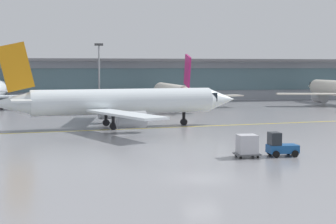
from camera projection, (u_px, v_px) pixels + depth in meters
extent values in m
plane|color=gray|center=(202.00, 178.00, 36.11)|extent=(400.00, 400.00, 0.00)
cube|color=yellow|center=(126.00, 129.00, 64.98)|extent=(109.34, 12.76, 0.01)
cube|color=#8C939E|center=(102.00, 81.00, 118.66)|extent=(171.03, 8.00, 9.00)
cube|color=slate|center=(103.00, 80.00, 114.65)|extent=(164.18, 0.16, 5.04)
cube|color=slate|center=(102.00, 60.00, 116.79)|extent=(177.87, 11.00, 0.60)
cone|color=white|center=(1.00, 88.00, 110.25)|extent=(3.26, 4.04, 3.11)
cube|color=white|center=(36.00, 96.00, 96.35)|extent=(13.82, 6.22, 0.27)
cylinder|color=#999EA3|center=(22.00, 100.00, 97.39)|extent=(2.15, 3.54, 2.02)
cylinder|color=black|center=(2.00, 105.00, 95.45)|extent=(0.42, 0.42, 1.73)
cylinder|color=black|center=(2.00, 107.00, 95.48)|extent=(0.56, 0.89, 0.87)
cylinder|color=silver|center=(172.00, 92.00, 98.88)|extent=(3.01, 21.49, 2.98)
cone|color=silver|center=(159.00, 89.00, 111.09)|extent=(2.84, 3.58, 2.83)
cube|color=black|center=(161.00, 88.00, 108.73)|extent=(2.33, 2.69, 1.04)
cone|color=silver|center=(189.00, 95.00, 86.08)|extent=(2.54, 4.78, 2.54)
cube|color=silver|center=(133.00, 97.00, 95.66)|extent=(12.59, 6.08, 0.25)
cylinder|color=#999EA3|center=(145.00, 101.00, 97.52)|extent=(1.85, 3.16, 1.84)
cube|color=silver|center=(213.00, 96.00, 98.81)|extent=(12.58, 6.11, 0.25)
cylinder|color=#999EA3|center=(199.00, 100.00, 99.66)|extent=(1.85, 3.16, 1.84)
cube|color=#B21E66|center=(187.00, 71.00, 86.66)|extent=(0.32, 4.02, 5.62)
cube|color=silver|center=(174.00, 92.00, 86.86)|extent=(4.39, 2.11, 0.21)
cube|color=silver|center=(199.00, 92.00, 87.76)|extent=(4.39, 2.11, 0.21)
cylinder|color=black|center=(164.00, 101.00, 106.40)|extent=(0.39, 0.39, 1.58)
cylinder|color=black|center=(164.00, 103.00, 106.43)|extent=(0.48, 0.79, 0.79)
cylinder|color=black|center=(163.00, 104.00, 96.94)|extent=(0.39, 0.39, 1.58)
cylinder|color=black|center=(163.00, 107.00, 96.98)|extent=(0.48, 0.79, 0.79)
cylinder|color=black|center=(184.00, 104.00, 97.78)|extent=(0.39, 0.39, 1.58)
cylinder|color=black|center=(184.00, 106.00, 97.81)|extent=(0.48, 0.79, 0.79)
cone|color=silver|center=(312.00, 86.00, 119.64)|extent=(3.11, 3.92, 3.09)
cube|color=black|center=(318.00, 85.00, 117.07)|extent=(2.55, 2.94, 1.14)
cube|color=silver|center=(311.00, 94.00, 102.80)|extent=(13.72, 6.60, 0.27)
cylinder|color=#999EA3|center=(320.00, 98.00, 104.84)|extent=(2.02, 3.45, 2.01)
cylinder|color=black|center=(324.00, 98.00, 114.53)|extent=(0.42, 0.42, 1.72)
cylinder|color=black|center=(324.00, 100.00, 114.57)|extent=(0.53, 0.86, 0.86)
cylinder|color=white|center=(124.00, 101.00, 66.65)|extent=(23.54, 5.85, 3.24)
cone|color=white|center=(221.00, 99.00, 70.92)|extent=(4.21, 3.50, 3.08)
cube|color=black|center=(204.00, 97.00, 70.07)|extent=(3.18, 2.84, 1.13)
cone|color=white|center=(8.00, 104.00, 62.18)|extent=(5.46, 3.32, 2.75)
cube|color=white|center=(97.00, 104.00, 73.97)|extent=(5.22, 13.66, 0.27)
cylinder|color=#999EA3|center=(111.00, 112.00, 71.97)|extent=(3.63, 2.38, 2.00)
cube|color=white|center=(125.00, 114.00, 58.29)|extent=(7.93, 13.49, 0.27)
cylinder|color=#999EA3|center=(131.00, 120.00, 61.34)|extent=(3.63, 2.38, 2.00)
cube|color=orange|center=(16.00, 67.00, 62.13)|extent=(4.38, 0.83, 6.10)
cube|color=white|center=(19.00, 98.00, 64.83)|extent=(2.81, 4.99, 0.23)
cube|color=white|center=(21.00, 101.00, 60.33)|extent=(2.81, 4.99, 0.23)
cylinder|color=black|center=(184.00, 119.00, 69.42)|extent=(0.42, 0.42, 1.72)
cylinder|color=black|center=(184.00, 122.00, 69.46)|extent=(0.91, 0.62, 0.86)
cylinder|color=black|center=(106.00, 119.00, 68.34)|extent=(0.42, 0.42, 1.72)
cylinder|color=black|center=(106.00, 123.00, 68.37)|extent=(0.91, 0.62, 0.86)
cylinder|color=black|center=(113.00, 123.00, 64.19)|extent=(0.42, 0.42, 1.72)
cylinder|color=black|center=(113.00, 126.00, 64.23)|extent=(0.91, 0.62, 0.86)
cube|color=#194C8C|center=(283.00, 149.00, 45.10)|extent=(2.65, 1.50, 0.70)
cube|color=#1E2328|center=(274.00, 139.00, 44.90)|extent=(0.95, 1.27, 1.10)
cylinder|color=black|center=(289.00, 151.00, 45.96)|extent=(0.61, 0.24, 0.60)
cylinder|color=black|center=(295.00, 154.00, 44.59)|extent=(0.61, 0.24, 0.60)
cylinder|color=black|center=(270.00, 152.00, 45.68)|extent=(0.61, 0.24, 0.60)
cylinder|color=black|center=(276.00, 154.00, 44.30)|extent=(0.61, 0.24, 0.60)
cube|color=#595B60|center=(247.00, 154.00, 44.60)|extent=(2.16, 1.68, 0.12)
cube|color=silver|center=(247.00, 144.00, 44.52)|extent=(1.66, 1.56, 1.60)
cylinder|color=black|center=(253.00, 154.00, 45.43)|extent=(0.22, 0.11, 0.22)
cylinder|color=black|center=(258.00, 157.00, 44.05)|extent=(0.22, 0.11, 0.22)
cylinder|color=black|center=(236.00, 155.00, 45.18)|extent=(0.22, 0.11, 0.22)
cylinder|color=black|center=(241.00, 158.00, 43.80)|extent=(0.22, 0.11, 0.22)
cylinder|color=gray|center=(99.00, 75.00, 110.22)|extent=(0.36, 0.36, 12.24)
cube|color=#3F3F42|center=(99.00, 45.00, 109.67)|extent=(1.80, 0.30, 0.50)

